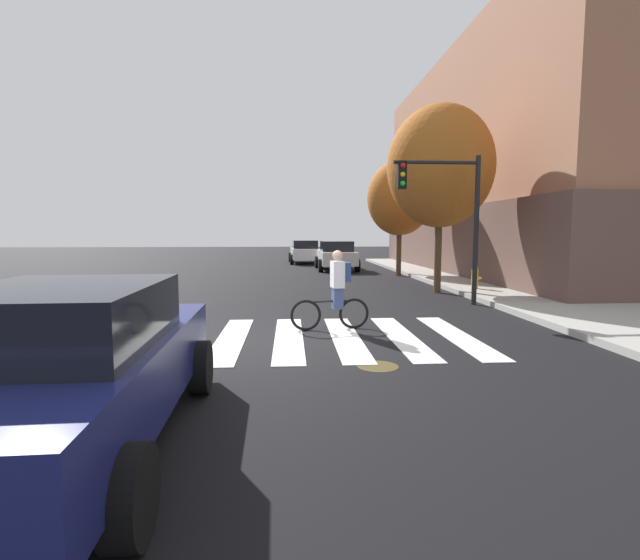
% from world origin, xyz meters
% --- Properties ---
extents(ground_plane, '(120.00, 120.00, 0.00)m').
position_xyz_m(ground_plane, '(0.00, 0.00, 0.00)').
color(ground_plane, black).
extents(crosswalk_stripes, '(6.13, 3.91, 0.01)m').
position_xyz_m(crosswalk_stripes, '(0.45, 0.00, 0.01)').
color(crosswalk_stripes, silver).
rests_on(crosswalk_stripes, ground).
extents(manhole_cover, '(0.64, 0.64, 0.01)m').
position_xyz_m(manhole_cover, '(1.26, -2.01, 0.00)').
color(manhole_cover, '#473D1E').
rests_on(manhole_cover, ground).
extents(sedan_near, '(2.28, 4.66, 1.59)m').
position_xyz_m(sedan_near, '(-2.15, -4.59, 0.82)').
color(sedan_near, navy).
rests_on(sedan_near, ground).
extents(sedan_mid, '(2.19, 4.63, 1.60)m').
position_xyz_m(sedan_mid, '(2.49, 16.73, 0.82)').
color(sedan_mid, silver).
rests_on(sedan_mid, ground).
extents(sedan_far, '(2.22, 4.52, 1.54)m').
position_xyz_m(sedan_far, '(0.93, 22.62, 0.80)').
color(sedan_far, silver).
rests_on(sedan_far, ground).
extents(cyclist, '(1.70, 0.39, 1.69)m').
position_xyz_m(cyclist, '(0.89, 0.78, 0.84)').
color(cyclist, black).
rests_on(cyclist, ground).
extents(traffic_light_near, '(2.47, 0.28, 4.20)m').
position_xyz_m(traffic_light_near, '(4.36, 3.96, 2.86)').
color(traffic_light_near, black).
rests_on(traffic_light_near, ground).
extents(fire_hydrant, '(0.33, 0.22, 0.78)m').
position_xyz_m(fire_hydrant, '(6.27, 6.56, 0.53)').
color(fire_hydrant, gold).
rests_on(fire_hydrant, sidewalk).
extents(street_tree_near, '(3.55, 3.55, 6.32)m').
position_xyz_m(street_tree_near, '(4.98, 6.65, 4.27)').
color(street_tree_near, '#4C3823').
rests_on(street_tree_near, ground).
extents(street_tree_mid, '(3.07, 3.07, 5.46)m').
position_xyz_m(street_tree_mid, '(5.12, 12.99, 3.69)').
color(street_tree_mid, '#4C3823').
rests_on(street_tree_mid, ground).
extents(corner_building, '(19.79, 22.62, 10.83)m').
position_xyz_m(corner_building, '(17.27, 14.29, 5.37)').
color(corner_building, brown).
rests_on(corner_building, ground).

